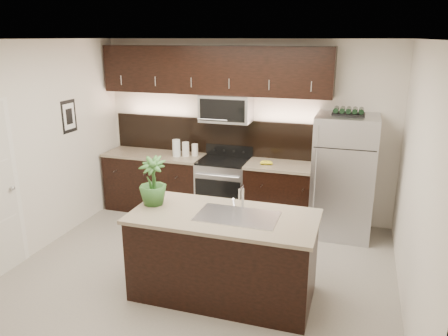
% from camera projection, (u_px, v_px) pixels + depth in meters
% --- Properties ---
extents(ground, '(4.50, 4.50, 0.00)m').
position_uv_depth(ground, '(201.00, 272.00, 5.27)').
color(ground, gray).
rests_on(ground, ground).
extents(room_walls, '(4.52, 4.02, 2.71)m').
position_uv_depth(room_walls, '(188.00, 135.00, 4.78)').
color(room_walls, silver).
rests_on(room_walls, ground).
extents(counter_run, '(3.51, 0.65, 0.94)m').
position_uv_depth(counter_run, '(211.00, 187.00, 6.81)').
color(counter_run, black).
rests_on(counter_run, ground).
extents(upper_fixtures, '(3.49, 0.40, 1.66)m').
position_uv_depth(upper_fixtures, '(215.00, 78.00, 6.45)').
color(upper_fixtures, black).
rests_on(upper_fixtures, counter_run).
extents(island, '(1.96, 0.96, 0.94)m').
position_uv_depth(island, '(224.00, 255.00, 4.70)').
color(island, black).
rests_on(island, ground).
extents(sink_faucet, '(0.84, 0.50, 0.28)m').
position_uv_depth(sink_faucet, '(238.00, 215.00, 4.52)').
color(sink_faucet, silver).
rests_on(sink_faucet, island).
extents(refrigerator, '(0.83, 0.75, 1.72)m').
position_uv_depth(refrigerator, '(343.00, 176.00, 6.07)').
color(refrigerator, '#B2B2B7').
rests_on(refrigerator, ground).
extents(wine_rack, '(0.42, 0.26, 0.10)m').
position_uv_depth(wine_rack, '(349.00, 112.00, 5.81)').
color(wine_rack, black).
rests_on(wine_rack, refrigerator).
extents(plant, '(0.30, 0.30, 0.54)m').
position_uv_depth(plant, '(153.00, 181.00, 4.77)').
color(plant, '#2A5522').
rests_on(plant, island).
extents(canisters, '(0.37, 0.23, 0.26)m').
position_uv_depth(canisters, '(183.00, 149.00, 6.77)').
color(canisters, silver).
rests_on(canisters, counter_run).
extents(french_press, '(0.11, 0.11, 0.32)m').
position_uv_depth(french_press, '(319.00, 160.00, 6.12)').
color(french_press, silver).
rests_on(french_press, counter_run).
extents(bananas, '(0.22, 0.19, 0.06)m').
position_uv_depth(bananas, '(263.00, 162.00, 6.35)').
color(bananas, gold).
rests_on(bananas, counter_run).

